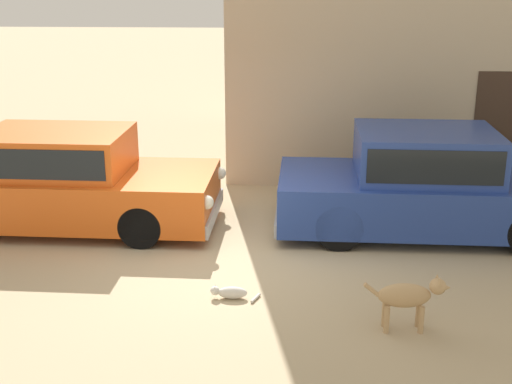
# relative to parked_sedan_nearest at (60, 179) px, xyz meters

# --- Properties ---
(ground_plane) EXTENTS (80.00, 80.00, 0.00)m
(ground_plane) POSITION_rel_parked_sedan_nearest_xyz_m (2.51, -1.19, -0.73)
(ground_plane) COLOR tan
(parked_sedan_nearest) EXTENTS (4.79, 1.88, 1.47)m
(parked_sedan_nearest) POSITION_rel_parked_sedan_nearest_xyz_m (0.00, 0.00, 0.00)
(parked_sedan_nearest) COLOR #D15619
(parked_sedan_nearest) RESTS_ON ground_plane
(parked_sedan_second) EXTENTS (4.50, 1.92, 1.54)m
(parked_sedan_second) POSITION_rel_parked_sedan_nearest_xyz_m (5.45, 0.04, 0.03)
(parked_sedan_second) COLOR navy
(parked_sedan_second) RESTS_ON ground_plane
(stray_dog_spotted) EXTENTS (0.94, 0.22, 0.64)m
(stray_dog_spotted) POSITION_rel_parked_sedan_nearest_xyz_m (4.77, -2.96, -0.32)
(stray_dog_spotted) COLOR tan
(stray_dog_spotted) RESTS_ON ground_plane
(stray_cat) EXTENTS (0.60, 0.22, 0.16)m
(stray_cat) POSITION_rel_parked_sedan_nearest_xyz_m (2.78, -2.34, -0.65)
(stray_cat) COLOR beige
(stray_cat) RESTS_ON ground_plane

